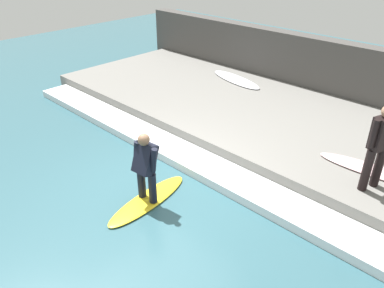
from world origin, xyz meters
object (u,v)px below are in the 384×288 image
at_px(surfboard_riding, 148,200).
at_px(surfer_riding, 145,164).
at_px(surfboard_waiting_near, 375,171).
at_px(surfboard_spare, 236,79).
at_px(surfer_waiting_near, 380,144).

xyz_separation_m(surfboard_riding, surfer_riding, (0.00, 0.00, 0.77)).
height_order(surfboard_waiting_near, surfboard_spare, same).
xyz_separation_m(surfer_riding, surfer_waiting_near, (2.65, -2.89, 0.47)).
xyz_separation_m(surfboard_riding, surfboard_spare, (5.42, 2.21, 0.39)).
distance_m(surfer_waiting_near, surfboard_spare, 5.87).
relative_size(surfer_waiting_near, surfboard_waiting_near, 0.74).
bearing_deg(surfboard_spare, surfboard_waiting_near, -113.68).
height_order(surfboard_riding, surfboard_waiting_near, surfboard_waiting_near).
distance_m(surfboard_riding, surfboard_waiting_near, 4.28).
xyz_separation_m(surfboard_riding, surfboard_waiting_near, (3.22, -2.80, 0.39)).
relative_size(surfer_waiting_near, surfboard_spare, 0.75).
relative_size(surfboard_riding, surfboard_waiting_near, 0.91).
relative_size(surfboard_riding, surfer_waiting_near, 1.23).
relative_size(surfboard_riding, surfer_riding, 1.44).
xyz_separation_m(surfboard_waiting_near, surfboard_spare, (2.20, 5.01, 0.00)).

